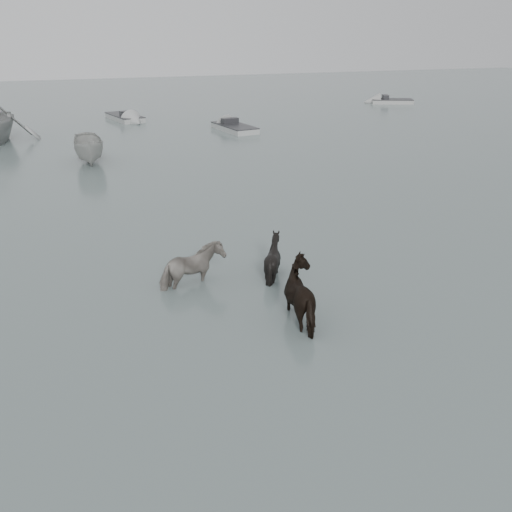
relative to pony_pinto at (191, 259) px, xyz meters
The scene contains 8 objects.
ground 2.30m from the pony_pinto, 77.73° to the right, with size 140.00×140.00×0.00m, color #53625F.
pony_pinto is the anchor object (origin of this frame).
pony_dark 3.53m from the pony_pinto, 51.81° to the right, with size 1.67×1.43×1.68m, color black.
pony_black 2.31m from the pony_pinto, ahead, with size 1.17×1.32×1.45m, color black.
boat_small 16.44m from the pony_pinto, 95.11° to the left, with size 1.48×3.93×1.52m, color #A5A5A1.
skiff_port 24.53m from the pony_pinto, 70.02° to the left, with size 5.73×1.60×0.75m, color #A3A5A3, non-canonical shape.
skiff_mid 30.34m from the pony_pinto, 86.15° to the left, with size 5.91×1.60×0.75m, color #9A9D9A, non-canonical shape.
skiff_star 41.48m from the pony_pinto, 50.90° to the left, with size 5.08×1.60×0.75m, color #A2A29E, non-canonical shape.
Camera 1 is at (-3.48, -11.72, 6.53)m, focal length 40.00 mm.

